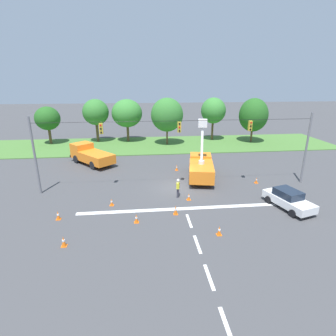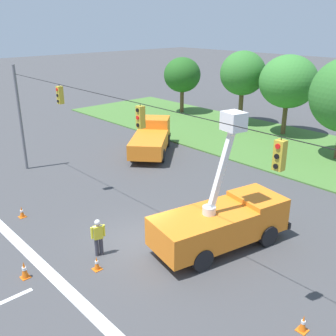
{
  "view_description": "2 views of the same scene",
  "coord_description": "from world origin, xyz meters",
  "px_view_note": "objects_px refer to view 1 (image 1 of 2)",
  "views": [
    {
      "loc": [
        -3.44,
        -23.82,
        10.17
      ],
      "look_at": [
        -0.68,
        2.27,
        1.3
      ],
      "focal_mm": 28.0,
      "sensor_mm": 36.0,
      "label": 1
    },
    {
      "loc": [
        13.0,
        -10.17,
        9.9
      ],
      "look_at": [
        -2.03,
        3.55,
        2.2
      ],
      "focal_mm": 42.0,
      "sensor_mm": 36.0,
      "label": 2
    }
  ],
  "objects_px": {
    "road_worker": "(178,187)",
    "traffic_cone_mid_right": "(256,180)",
    "tree_east": "(167,115)",
    "utility_truck_support_near": "(90,155)",
    "traffic_cone_far_right": "(64,241)",
    "traffic_cone_lane_edge_a": "(136,218)",
    "sedan_white": "(288,199)",
    "traffic_cone_foreground_right": "(176,210)",
    "tree_west": "(96,112)",
    "traffic_cone_far_left": "(177,168)",
    "traffic_cone_foreground_left": "(58,215)",
    "utility_truck_bucket_lift": "(201,166)",
    "traffic_cone_near_bucket": "(219,231)",
    "traffic_cone_mid_left": "(112,202)",
    "tree_far_east": "(213,111)",
    "traffic_cone_lane_edge_b": "(189,197)",
    "tree_far_west": "(48,119)",
    "tree_east_end": "(253,115)",
    "tree_centre": "(127,113)"
  },
  "relations": [
    {
      "from": "traffic_cone_foreground_left",
      "to": "traffic_cone_lane_edge_b",
      "type": "height_order",
      "value": "traffic_cone_foreground_left"
    },
    {
      "from": "tree_far_east",
      "to": "traffic_cone_lane_edge_a",
      "type": "xyz_separation_m",
      "value": [
        -13.05,
        -27.01,
        -4.79
      ]
    },
    {
      "from": "traffic_cone_mid_right",
      "to": "traffic_cone_far_right",
      "type": "xyz_separation_m",
      "value": [
        -16.89,
        -9.13,
        0.05
      ]
    },
    {
      "from": "tree_far_west",
      "to": "traffic_cone_far_right",
      "type": "distance_m",
      "value": 31.17
    },
    {
      "from": "tree_east",
      "to": "tree_west",
      "type": "bearing_deg",
      "value": 164.39
    },
    {
      "from": "traffic_cone_mid_right",
      "to": "traffic_cone_lane_edge_a",
      "type": "distance_m",
      "value": 13.96
    },
    {
      "from": "traffic_cone_far_left",
      "to": "tree_west",
      "type": "bearing_deg",
      "value": 125.12
    },
    {
      "from": "traffic_cone_foreground_left",
      "to": "traffic_cone_far_right",
      "type": "height_order",
      "value": "traffic_cone_far_right"
    },
    {
      "from": "traffic_cone_lane_edge_b",
      "to": "tree_west",
      "type": "bearing_deg",
      "value": 115.1
    },
    {
      "from": "tree_west",
      "to": "sedan_white",
      "type": "distance_m",
      "value": 33.16
    },
    {
      "from": "traffic_cone_far_left",
      "to": "traffic_cone_foreground_left",
      "type": "bearing_deg",
      "value": -135.45
    },
    {
      "from": "traffic_cone_mid_left",
      "to": "tree_centre",
      "type": "bearing_deg",
      "value": 88.84
    },
    {
      "from": "utility_truck_support_near",
      "to": "sedan_white",
      "type": "distance_m",
      "value": 23.22
    },
    {
      "from": "tree_west",
      "to": "traffic_cone_far_left",
      "type": "distance_m",
      "value": 20.36
    },
    {
      "from": "utility_truck_bucket_lift",
      "to": "road_worker",
      "type": "relative_size",
      "value": 3.93
    },
    {
      "from": "traffic_cone_lane_edge_a",
      "to": "traffic_cone_far_right",
      "type": "distance_m",
      "value": 5.24
    },
    {
      "from": "road_worker",
      "to": "traffic_cone_mid_right",
      "type": "bearing_deg",
      "value": 16.5
    },
    {
      "from": "tree_east",
      "to": "utility_truck_support_near",
      "type": "relative_size",
      "value": 1.13
    },
    {
      "from": "sedan_white",
      "to": "traffic_cone_foreground_right",
      "type": "height_order",
      "value": "sedan_white"
    },
    {
      "from": "utility_truck_bucket_lift",
      "to": "sedan_white",
      "type": "bearing_deg",
      "value": -53.59
    },
    {
      "from": "tree_far_east",
      "to": "traffic_cone_mid_right",
      "type": "height_order",
      "value": "tree_far_east"
    },
    {
      "from": "utility_truck_bucket_lift",
      "to": "traffic_cone_mid_left",
      "type": "bearing_deg",
      "value": -147.71
    },
    {
      "from": "utility_truck_support_near",
      "to": "traffic_cone_mid_left",
      "type": "height_order",
      "value": "utility_truck_support_near"
    },
    {
      "from": "traffic_cone_foreground_right",
      "to": "traffic_cone_mid_right",
      "type": "bearing_deg",
      "value": 31.83
    },
    {
      "from": "traffic_cone_mid_right",
      "to": "traffic_cone_mid_left",
      "type": "bearing_deg",
      "value": -165.99
    },
    {
      "from": "road_worker",
      "to": "utility_truck_support_near",
      "type": "bearing_deg",
      "value": 130.71
    },
    {
      "from": "tree_east",
      "to": "road_worker",
      "type": "height_order",
      "value": "tree_east"
    },
    {
      "from": "utility_truck_bucket_lift",
      "to": "traffic_cone_mid_right",
      "type": "bearing_deg",
      "value": -21.18
    },
    {
      "from": "road_worker",
      "to": "traffic_cone_far_right",
      "type": "relative_size",
      "value": 2.41
    },
    {
      "from": "tree_east",
      "to": "traffic_cone_far_right",
      "type": "bearing_deg",
      "value": -109.29
    },
    {
      "from": "tree_east",
      "to": "traffic_cone_near_bucket",
      "type": "distance_m",
      "value": 27.13
    },
    {
      "from": "tree_far_west",
      "to": "traffic_cone_foreground_left",
      "type": "distance_m",
      "value": 27.39
    },
    {
      "from": "traffic_cone_mid_right",
      "to": "traffic_cone_far_right",
      "type": "relative_size",
      "value": 0.87
    },
    {
      "from": "sedan_white",
      "to": "road_worker",
      "type": "distance_m",
      "value": 9.31
    },
    {
      "from": "tree_far_west",
      "to": "sedan_white",
      "type": "bearing_deg",
      "value": -43.85
    },
    {
      "from": "utility_truck_bucket_lift",
      "to": "traffic_cone_lane_edge_a",
      "type": "distance_m",
      "value": 11.16
    },
    {
      "from": "sedan_white",
      "to": "traffic_cone_lane_edge_b",
      "type": "distance_m",
      "value": 8.29
    },
    {
      "from": "tree_east_end",
      "to": "traffic_cone_far_left",
      "type": "xyz_separation_m",
      "value": [
        -14.65,
        -13.24,
        -4.27
      ]
    },
    {
      "from": "tree_far_east",
      "to": "utility_truck_support_near",
      "type": "distance_m",
      "value": 22.62
    },
    {
      "from": "traffic_cone_foreground_left",
      "to": "traffic_cone_far_left",
      "type": "xyz_separation_m",
      "value": [
        10.57,
        10.41,
        -0.02
      ]
    },
    {
      "from": "sedan_white",
      "to": "traffic_cone_lane_edge_a",
      "type": "bearing_deg",
      "value": -175.07
    },
    {
      "from": "tree_far_west",
      "to": "traffic_cone_far_left",
      "type": "relative_size",
      "value": 9.09
    },
    {
      "from": "traffic_cone_lane_edge_a",
      "to": "traffic_cone_lane_edge_b",
      "type": "relative_size",
      "value": 1.1
    },
    {
      "from": "traffic_cone_foreground_right",
      "to": "traffic_cone_far_left",
      "type": "height_order",
      "value": "traffic_cone_foreground_right"
    },
    {
      "from": "road_worker",
      "to": "traffic_cone_mid_left",
      "type": "bearing_deg",
      "value": -169.73
    },
    {
      "from": "traffic_cone_lane_edge_b",
      "to": "sedan_white",
      "type": "bearing_deg",
      "value": -16.45
    },
    {
      "from": "tree_west",
      "to": "tree_east_end",
      "type": "relative_size",
      "value": 0.98
    },
    {
      "from": "tree_east_end",
      "to": "utility_truck_support_near",
      "type": "bearing_deg",
      "value": -159.33
    },
    {
      "from": "tree_east",
      "to": "traffic_cone_lane_edge_a",
      "type": "xyz_separation_m",
      "value": [
        -4.82,
        -24.47,
        -4.51
      ]
    },
    {
      "from": "tree_far_west",
      "to": "road_worker",
      "type": "bearing_deg",
      "value": -51.59
    }
  ]
}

